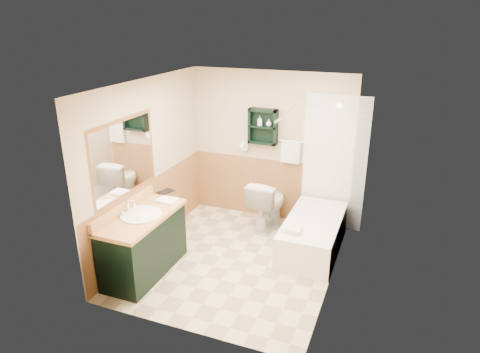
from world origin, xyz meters
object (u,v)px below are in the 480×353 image
at_px(wall_shelf, 263,126).
at_px(bathtub, 313,235).
at_px(vanity, 144,244).
at_px(vanity_book, 162,184).
at_px(soap_bottle_b, 269,123).
at_px(hair_dryer, 245,146).
at_px(toilet, 268,204).
at_px(soap_bottle_a, 260,123).

height_order(wall_shelf, bathtub, wall_shelf).
relative_size(vanity, vanity_book, 6.05).
xyz_separation_m(vanity_book, soap_bottle_b, (1.16, 1.31, 0.68)).
xyz_separation_m(vanity, bathtub, (1.92, 1.34, -0.16)).
distance_m(wall_shelf, hair_dryer, 0.46).
xyz_separation_m(wall_shelf, vanity, (-0.89, -2.09, -1.14)).
bearing_deg(toilet, vanity_book, 45.30).
height_order(wall_shelf, vanity, wall_shelf).
bearing_deg(vanity, hair_dryer, 74.30).
bearing_deg(toilet, wall_shelf, -48.97).
xyz_separation_m(bathtub, soap_bottle_b, (-0.93, 0.75, 1.36)).
bearing_deg(soap_bottle_a, bathtub, -34.76).
relative_size(hair_dryer, vanity_book, 1.13).
xyz_separation_m(wall_shelf, soap_bottle_b, (0.10, -0.01, 0.06)).
xyz_separation_m(hair_dryer, bathtub, (1.33, -0.78, -0.96)).
height_order(hair_dryer, toilet, hair_dryer).
bearing_deg(soap_bottle_a, vanity_book, -127.63).
bearing_deg(bathtub, hair_dryer, 149.62).
relative_size(toilet, soap_bottle_b, 7.42).
height_order(toilet, vanity_book, vanity_book).
relative_size(vanity, bathtub, 0.86).
relative_size(wall_shelf, hair_dryer, 2.29).
relative_size(vanity, toilet, 1.60).
bearing_deg(vanity, soap_bottle_b, 64.56).
distance_m(vanity, vanity_book, 0.95).
height_order(hair_dryer, soap_bottle_b, soap_bottle_b).
distance_m(hair_dryer, vanity, 2.34).
bearing_deg(bathtub, soap_bottle_b, 141.16).
bearing_deg(wall_shelf, hair_dryer, 175.24).
distance_m(hair_dryer, vanity_book, 1.56).
relative_size(hair_dryer, toilet, 0.30).
bearing_deg(vanity, vanity_book, 101.98).
xyz_separation_m(vanity, vanity_book, (-0.17, 0.78, 0.52)).
height_order(bathtub, soap_bottle_b, soap_bottle_b).
bearing_deg(vanity, bathtub, 34.90).
distance_m(wall_shelf, soap_bottle_a, 0.07).
distance_m(hair_dryer, soap_bottle_a, 0.47).
bearing_deg(soap_bottle_a, hair_dryer, 173.12).
height_order(wall_shelf, toilet, wall_shelf).
distance_m(bathtub, soap_bottle_b, 1.81).
distance_m(toilet, soap_bottle_a, 1.26).
xyz_separation_m(hair_dryer, soap_bottle_b, (0.40, -0.03, 0.41)).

